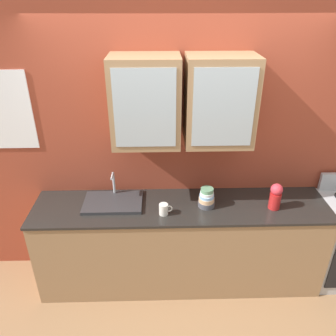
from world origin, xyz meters
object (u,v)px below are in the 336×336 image
(sink_faucet, at_px, (113,202))
(vase, at_px, (276,196))
(cup_near_sink, at_px, (164,209))
(bowl_stack, at_px, (207,198))

(sink_faucet, xyz_separation_m, vase, (1.46, -0.11, 0.11))
(cup_near_sink, bearing_deg, bowl_stack, 16.30)
(bowl_stack, height_order, vase, vase)
(sink_faucet, height_order, vase, sink_faucet)
(bowl_stack, relative_size, cup_near_sink, 1.59)
(vase, bearing_deg, cup_near_sink, -176.21)
(bowl_stack, bearing_deg, vase, -4.48)
(vase, height_order, cup_near_sink, vase)
(sink_faucet, bearing_deg, cup_near_sink, -20.63)
(sink_faucet, xyz_separation_m, bowl_stack, (0.86, -0.06, 0.07))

